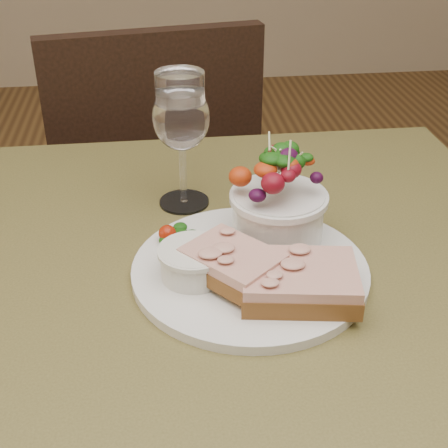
{
  "coord_description": "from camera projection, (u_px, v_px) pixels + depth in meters",
  "views": [
    {
      "loc": [
        -0.09,
        -0.6,
        1.18
      ],
      "look_at": [
        -0.01,
        0.01,
        0.81
      ],
      "focal_mm": 50.0,
      "sensor_mm": 36.0,
      "label": 1
    }
  ],
  "objects": [
    {
      "name": "chair_far",
      "position": [
        153.0,
        258.0,
        1.57
      ],
      "size": [
        0.48,
        0.48,
        0.9
      ],
      "rotation": [
        0.0,
        0.0,
        3.31
      ],
      "color": "black",
      "rests_on": "ground"
    },
    {
      "name": "cafe_table",
      "position": [
        235.0,
        335.0,
        0.79
      ],
      "size": [
        0.8,
        0.8,
        0.75
      ],
      "color": "#4A451F",
      "rests_on": "ground"
    },
    {
      "name": "garnish",
      "position": [
        175.0,
        233.0,
        0.78
      ],
      "size": [
        0.05,
        0.04,
        0.02
      ],
      "color": "black",
      "rests_on": "dinner_plate"
    },
    {
      "name": "dinner_plate",
      "position": [
        250.0,
        270.0,
        0.73
      ],
      "size": [
        0.28,
        0.28,
        0.01
      ],
      "primitive_type": "cylinder",
      "color": "white",
      "rests_on": "cafe_table"
    },
    {
      "name": "ramekin",
      "position": [
        194.0,
        261.0,
        0.7
      ],
      "size": [
        0.07,
        0.07,
        0.04
      ],
      "color": "silver",
      "rests_on": "dinner_plate"
    },
    {
      "name": "sandwich_front",
      "position": [
        300.0,
        281.0,
        0.67
      ],
      "size": [
        0.14,
        0.11,
        0.03
      ],
      "rotation": [
        0.0,
        0.0,
        -0.15
      ],
      "color": "#512915",
      "rests_on": "dinner_plate"
    },
    {
      "name": "salad_bowl",
      "position": [
        279.0,
        195.0,
        0.75
      ],
      "size": [
        0.11,
        0.11,
        0.13
      ],
      "color": "white",
      "rests_on": "dinner_plate"
    },
    {
      "name": "wine_glass",
      "position": [
        181.0,
        121.0,
        0.82
      ],
      "size": [
        0.08,
        0.08,
        0.18
      ],
      "color": "white",
      "rests_on": "cafe_table"
    },
    {
      "name": "sandwich_back",
      "position": [
        233.0,
        263.0,
        0.69
      ],
      "size": [
        0.12,
        0.13,
        0.03
      ],
      "rotation": [
        0.0,
        0.0,
        -0.85
      ],
      "color": "#512915",
      "rests_on": "dinner_plate"
    }
  ]
}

